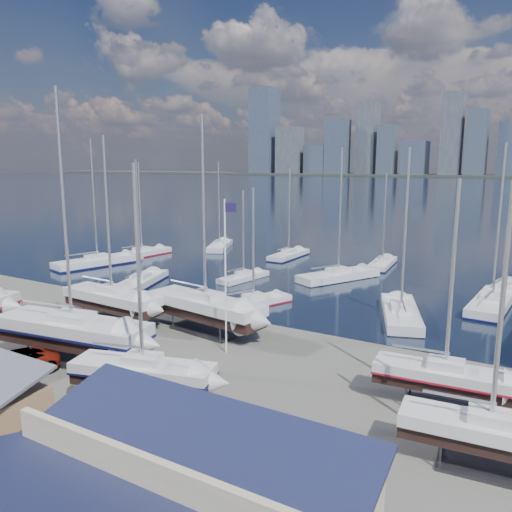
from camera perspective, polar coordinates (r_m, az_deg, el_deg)
The scene contains 23 objects.
ground at distance 40.14m, azimuth -13.43°, elevation -10.05°, with size 1400.00×1400.00×0.00m, color #605E59.
water at distance 338.17m, azimuth 26.13°, elevation 7.05°, with size 1400.00×600.00×0.40m, color #1B2640.
sailboat_cradle_2 at distance 46.13m, azimuth -16.14°, elevation -4.75°, with size 10.09×3.24×16.26m.
sailboat_cradle_3 at distance 38.03m, azimuth -20.23°, elevation -8.05°, with size 12.17×4.95×18.88m.
sailboat_cradle_4 at distance 41.94m, azimuth -5.78°, elevation -5.80°, with size 11.25×4.56×17.71m.
sailboat_cradle_5 at distance 30.46m, azimuth -12.80°, elevation -12.82°, with size 8.86×4.63×13.96m.
sailboat_cradle_6 at distance 31.18m, azimuth 20.80°, elevation -12.79°, with size 8.14×2.87×13.14m.
sailboat_cradle_7 at distance 26.12m, azimuth 25.19°, elevation -17.83°, with size 8.04×2.86×13.10m.
sailboat_moored_0 at distance 72.27m, azimuth -17.64°, elevation -0.84°, with size 6.32×12.49×17.99m.
sailboat_moored_1 at distance 77.92m, azimuth -12.89°, elevation 0.18°, with size 3.86×10.12×14.76m.
sailboat_moored_2 at distance 82.68m, azimuth -4.18°, elevation 1.02°, with size 6.56×10.17×14.94m.
sailboat_moored_3 at distance 59.24m, azimuth -13.00°, elevation -3.04°, with size 5.85×10.43×15.03m.
sailboat_moored_4 at distance 60.34m, azimuth -1.44°, elevation -2.50°, with size 3.21×7.73×11.32m.
sailboat_moored_5 at distance 74.73m, azimuth 3.77°, elevation -0.01°, with size 2.68×9.29×13.85m.
sailboat_moored_6 at distance 49.63m, azimuth -0.30°, elevation -5.39°, with size 5.38×8.38×12.19m.
sailboat_moored_7 at distance 61.28m, azimuth 9.39°, elevation -2.44°, with size 7.73×11.11×16.50m.
sailboat_moored_8 at distance 70.41m, azimuth 14.24°, elevation -0.96°, with size 3.21×9.02×13.22m.
sailboat_moored_9 at distance 47.51m, azimuth 16.20°, elevation -6.53°, with size 6.28×11.00×16.02m.
sailboat_moored_10 at distance 54.01m, azimuth 25.34°, elevation -5.11°, with size 3.84×11.26×16.56m.
sailboat_moored_11 at distance 60.81m, azimuth 26.28°, elevation -3.52°, with size 3.76×8.80×12.75m.
car_c at distance 37.41m, azimuth -26.19°, elevation -11.10°, with size 2.69×5.84×1.62m, color gray.
car_d at distance 29.91m, azimuth -19.18°, elevation -16.44°, with size 1.78×4.37×1.27m, color gray.
flagpole at distance 36.03m, azimuth -3.42°, elevation -1.26°, with size 1.01×0.12×11.45m.
Camera 1 is at (26.41, -36.84, 13.89)m, focal length 35.00 mm.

